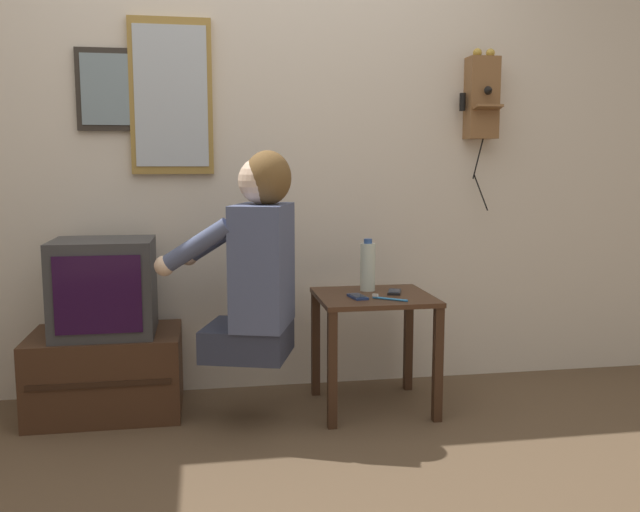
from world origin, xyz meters
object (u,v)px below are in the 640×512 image
cell_phone_held (358,297)px  cell_phone_spare (394,292)px  person (256,261)px  water_bottle (368,266)px  wall_mirror (171,97)px  toothbrush (387,298)px  television (104,287)px  framed_picture (114,90)px  wall_phone_antique (482,97)px

cell_phone_held → cell_phone_spare: (0.20, 0.09, 0.00)m
cell_phone_spare → person: bearing=-149.5°
person → water_bottle: bearing=-50.4°
wall_mirror → toothbrush: bearing=-28.2°
cell_phone_spare → television: bearing=-165.2°
framed_picture → wall_mirror: bearing=-0.7°
wall_mirror → cell_phone_held: bearing=-28.2°
cell_phone_held → person: bearing=176.5°
toothbrush → water_bottle: bearing=46.3°
cell_phone_spare → water_bottle: water_bottle is taller
wall_mirror → toothbrush: size_ratio=5.30×
cell_phone_spare → wall_mirror: bearing=179.8°
person → toothbrush: 0.62m
water_bottle → toothbrush: (0.03, -0.24, -0.11)m
framed_picture → cell_phone_spare: 1.65m
person → television: size_ratio=2.03×
framed_picture → cell_phone_held: size_ratio=2.93×
framed_picture → wall_mirror: wall_mirror is taller
person → framed_picture: framed_picture is taller
wall_mirror → cell_phone_spare: (1.03, -0.36, -0.93)m
framed_picture → cell_phone_held: framed_picture is taller
wall_phone_antique → framed_picture: size_ratio=2.14×
cell_phone_spare → water_bottle: 0.18m
television → wall_mirror: (0.31, 0.26, 0.88)m
cell_phone_spare → water_bottle: size_ratio=0.54×
wall_phone_antique → cell_phone_held: 1.27m
person → toothbrush: bearing=-73.9°
cell_phone_held → toothbrush: size_ratio=0.94×
wall_phone_antique → person: bearing=-159.4°
cell_phone_held → framed_picture: bearing=148.2°
person → wall_mirror: wall_mirror is taller
television → framed_picture: framed_picture is taller
toothbrush → wall_mirror: bearing=100.2°
person → wall_phone_antique: 1.50m
person → toothbrush: person is taller
cell_phone_held → toothbrush: 0.14m
framed_picture → wall_mirror: (0.27, -0.00, -0.03)m
cell_phone_held → water_bottle: 0.23m
toothbrush → cell_phone_held: bearing=100.1°
person → cell_phone_spare: (0.67, 0.14, -0.18)m
television → toothbrush: bearing=-11.2°
person → television: 0.73m
wall_mirror → cell_phone_spare: size_ratio=5.44×
person → wall_phone_antique: (1.21, 0.45, 0.76)m
wall_phone_antique → cell_phone_held: bearing=-151.4°
cell_phone_spare → toothbrush: (-0.08, -0.15, 0.00)m
wall_mirror → water_bottle: size_ratio=2.95×
wall_mirror → cell_phone_spare: bearing=-19.2°
cell_phone_spare → cell_phone_held: bearing=-137.5°
wall_mirror → cell_phone_held: (0.83, -0.45, -0.93)m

